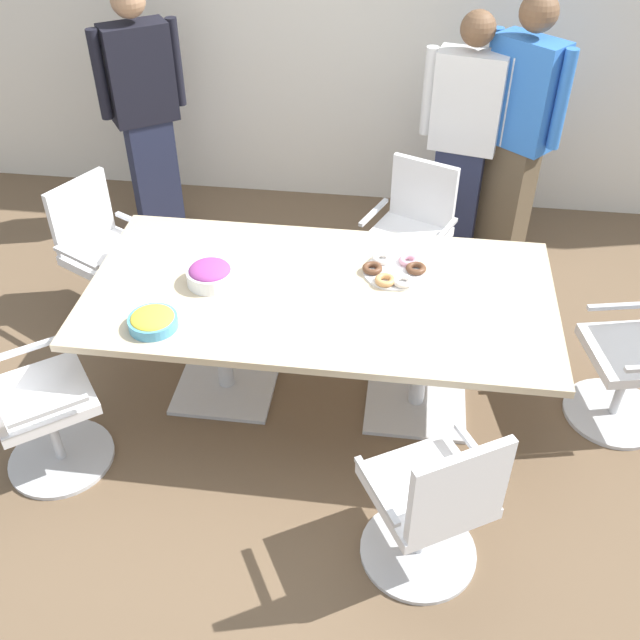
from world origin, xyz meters
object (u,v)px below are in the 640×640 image
at_px(office_chair_4, 410,242).
at_px(snack_bowl_chips_yellow, 153,320).
at_px(office_chair_0, 107,260).
at_px(donut_platter, 394,270).
at_px(office_chair_1, 33,409).
at_px(person_standing_1, 464,137).
at_px(conference_table, 320,309).
at_px(person_standing_2, 518,132).
at_px(person_standing_0, 145,109).
at_px(office_chair_2, 432,507).
at_px(snack_bowl_candy_mix, 210,274).

distance_m(office_chair_4, snack_bowl_chips_yellow, 1.94).
distance_m(office_chair_0, donut_platter, 1.88).
distance_m(office_chair_1, person_standing_1, 3.16).
height_order(conference_table, person_standing_2, person_standing_2).
relative_size(conference_table, office_chair_1, 2.64).
height_order(person_standing_1, snack_bowl_chips_yellow, person_standing_1).
bearing_deg(person_standing_2, person_standing_0, 37.11).
bearing_deg(office_chair_1, snack_bowl_chips_yellow, 79.45).
height_order(office_chair_2, person_standing_0, person_standing_0).
distance_m(office_chair_4, person_standing_1, 0.81).
height_order(person_standing_1, snack_bowl_candy_mix, person_standing_1).
bearing_deg(donut_platter, conference_table, -152.17).
height_order(person_standing_1, person_standing_2, person_standing_2).
height_order(conference_table, office_chair_4, office_chair_4).
bearing_deg(person_standing_2, conference_table, 95.72).
bearing_deg(conference_table, donut_platter, 27.83).
bearing_deg(office_chair_2, snack_bowl_chips_yellow, 125.12).
relative_size(office_chair_4, snack_bowl_candy_mix, 3.69).
bearing_deg(person_standing_2, snack_bowl_chips_yellow, 87.27).
bearing_deg(office_chair_2, office_chair_1, 139.81).
bearing_deg(snack_bowl_candy_mix, conference_table, 1.14).
bearing_deg(snack_bowl_chips_yellow, office_chair_2, -24.46).
height_order(office_chair_1, donut_platter, office_chair_1).
bearing_deg(snack_bowl_chips_yellow, office_chair_0, 123.98).
relative_size(office_chair_0, office_chair_1, 1.00).
distance_m(snack_bowl_chips_yellow, donut_platter, 1.28).
bearing_deg(person_standing_2, office_chair_2, 119.57).
relative_size(office_chair_0, snack_bowl_candy_mix, 3.69).
bearing_deg(person_standing_2, office_chair_1, 83.41).
distance_m(person_standing_0, person_standing_2, 2.57).
bearing_deg(conference_table, person_standing_1, 65.44).
distance_m(conference_table, person_standing_1, 1.83).
bearing_deg(person_standing_0, office_chair_0, 57.46).
xyz_separation_m(conference_table, office_chair_0, (-1.43, 0.60, -0.22)).
bearing_deg(conference_table, person_standing_2, 56.00).
height_order(person_standing_0, person_standing_1, person_standing_0).
bearing_deg(office_chair_2, person_standing_2, 49.44).
xyz_separation_m(office_chair_4, donut_platter, (-0.08, -0.87, 0.36)).
xyz_separation_m(person_standing_0, snack_bowl_candy_mix, (0.90, -1.74, -0.12)).
xyz_separation_m(person_standing_0, donut_platter, (1.84, -1.54, -0.15)).
relative_size(person_standing_2, snack_bowl_candy_mix, 7.40).
height_order(office_chair_4, snack_bowl_chips_yellow, office_chair_4).
distance_m(office_chair_2, snack_bowl_candy_mix, 1.61).
distance_m(person_standing_0, snack_bowl_candy_mix, 1.97).
bearing_deg(office_chair_0, office_chair_2, 79.14).
bearing_deg(office_chair_4, office_chair_0, 36.62).
relative_size(conference_table, person_standing_1, 1.41).
xyz_separation_m(person_standing_2, snack_bowl_chips_yellow, (-1.85, -2.02, -0.17)).
height_order(person_standing_2, snack_bowl_chips_yellow, person_standing_2).
distance_m(office_chair_2, person_standing_1, 2.72).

